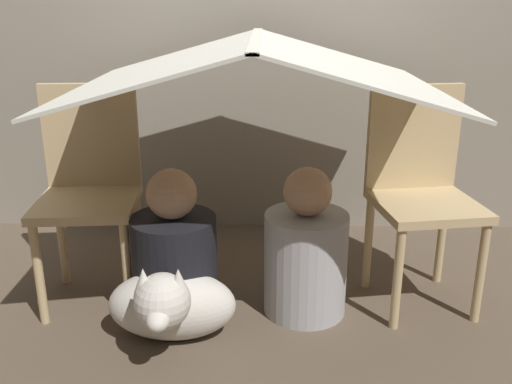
{
  "coord_description": "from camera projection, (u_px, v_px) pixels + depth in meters",
  "views": [
    {
      "loc": [
        0.04,
        -2.0,
        1.25
      ],
      "look_at": [
        0.0,
        0.17,
        0.5
      ],
      "focal_mm": 40.0,
      "sensor_mm": 36.0,
      "label": 1
    }
  ],
  "objects": [
    {
      "name": "person_front",
      "position": [
        175.0,
        260.0,
        2.24
      ],
      "size": [
        0.33,
        0.33,
        0.64
      ],
      "color": "black",
      "rests_on": "ground_plane"
    },
    {
      "name": "ground_plane",
      "position": [
        255.0,
        322.0,
        2.3
      ],
      "size": [
        8.8,
        8.8,
        0.0
      ],
      "primitive_type": "plane",
      "color": "brown"
    },
    {
      "name": "dog",
      "position": [
        170.0,
        304.0,
        2.12
      ],
      "size": [
        0.49,
        0.45,
        0.38
      ],
      "color": "silver",
      "rests_on": "ground_plane"
    },
    {
      "name": "person_second",
      "position": [
        306.0,
        254.0,
        2.31
      ],
      "size": [
        0.34,
        0.34,
        0.62
      ],
      "color": "#B2B2B7",
      "rests_on": "ground_plane"
    },
    {
      "name": "chair_right",
      "position": [
        420.0,
        186.0,
        2.35
      ],
      "size": [
        0.46,
        0.46,
        0.91
      ],
      "rotation": [
        0.0,
        0.0,
        0.16
      ],
      "color": "#D1B27F",
      "rests_on": "ground_plane"
    },
    {
      "name": "chair_left",
      "position": [
        90.0,
        184.0,
        2.38
      ],
      "size": [
        0.43,
        0.43,
        0.91
      ],
      "rotation": [
        0.0,
        0.0,
        0.08
      ],
      "color": "#D1B27F",
      "rests_on": "ground_plane"
    },
    {
      "name": "sheet_canopy",
      "position": [
        256.0,
        65.0,
        2.13
      ],
      "size": [
        1.39,
        1.16,
        0.2
      ],
      "color": "silver"
    }
  ]
}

